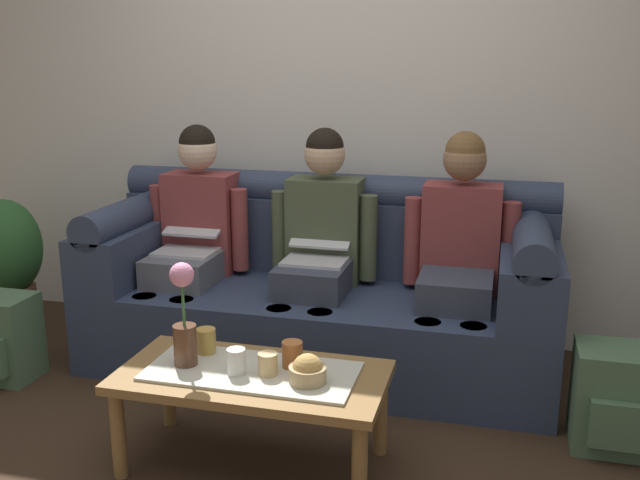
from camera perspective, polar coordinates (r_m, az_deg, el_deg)
The scene contains 15 objects.
back_wall_patterned at distance 4.03m, azimuth 1.98°, elevation 12.79°, with size 6.00×0.12×2.90m, color silver.
couch at distance 3.71m, azimuth 0.02°, elevation -4.37°, with size 2.35×0.88×0.96m.
person_left at distance 3.85m, azimuth -10.10°, elevation 0.61°, with size 0.56×0.67×1.22m.
person_middle at distance 3.62m, azimuth 0.00°, elevation -0.05°, with size 0.56×0.67×1.22m.
person_right at distance 3.51m, azimuth 11.08°, elevation -0.75°, with size 0.56×0.67×1.22m.
coffee_table at distance 2.80m, azimuth -5.45°, elevation -11.41°, with size 1.03×0.52×0.40m.
flower_vase at distance 2.79m, azimuth -10.84°, elevation -6.17°, with size 0.09×0.09×0.41m.
snack_bowl at distance 2.65m, azimuth -1.00°, elevation -10.47°, with size 0.14×0.14×0.11m.
cup_near_left at distance 2.94m, azimuth -9.10°, elevation -7.96°, with size 0.08×0.08×0.10m, color gold.
cup_near_right at distance 2.77m, azimuth -2.24°, elevation -9.13°, with size 0.08×0.08×0.10m, color #B26633.
cup_far_center at distance 2.73m, azimuth -6.73°, elevation -9.63°, with size 0.07×0.07×0.10m, color white.
cup_far_left at distance 2.72m, azimuth -4.20°, elevation -9.86°, with size 0.07×0.07×0.08m, color #DBB77A.
backpack_left at distance 3.88m, azimuth -23.96°, elevation -7.24°, with size 0.29×0.29×0.43m.
backpack_right at distance 3.20m, azimuth 22.82°, elevation -11.72°, with size 0.36×0.32×0.43m.
potted_plant at distance 4.51m, azimuth -23.75°, elevation -1.37°, with size 0.40×0.40×0.78m.
Camera 1 is at (0.89, -2.23, 1.56)m, focal length 39.96 mm.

